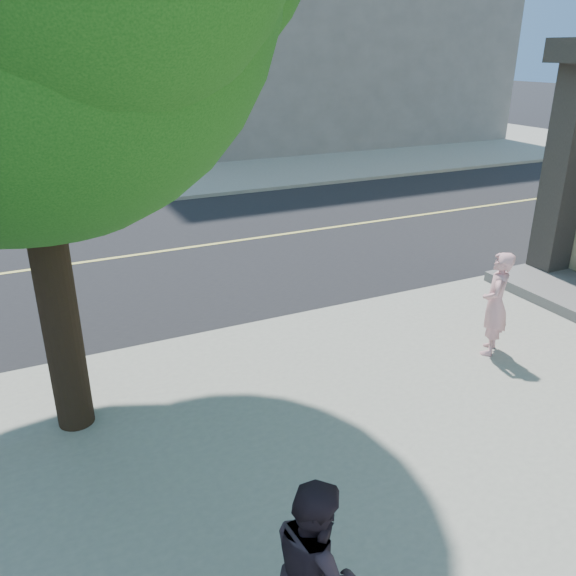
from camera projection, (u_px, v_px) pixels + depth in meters
ground at (7, 380)px, 8.00m from camera, size 140.00×140.00×0.00m
road_ew at (2, 274)px, 11.75m from camera, size 140.00×9.00×0.01m
sidewalk_ne at (270, 133)px, 31.29m from camera, size 29.00×25.00×0.12m
man_on_phone at (495, 304)px, 8.22m from camera, size 0.66×0.64×1.53m
pedestrian at (315, 567)px, 4.06m from camera, size 0.69×0.82×1.48m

